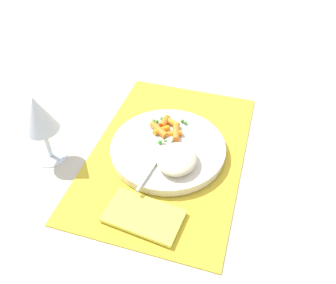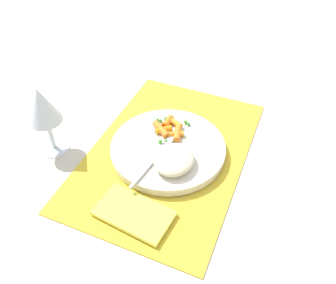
# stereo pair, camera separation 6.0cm
# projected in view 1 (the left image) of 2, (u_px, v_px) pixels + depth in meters

# --- Properties ---
(ground_plane) EXTENTS (2.40, 2.40, 0.00)m
(ground_plane) POSITION_uv_depth(u_px,v_px,m) (168.00, 153.00, 0.80)
(ground_plane) COLOR beige
(placemat) EXTENTS (0.51, 0.34, 0.01)m
(placemat) POSITION_uv_depth(u_px,v_px,m) (168.00, 152.00, 0.80)
(placemat) COLOR gold
(placemat) RESTS_ON ground_plane
(plate) EXTENTS (0.26, 0.26, 0.02)m
(plate) POSITION_uv_depth(u_px,v_px,m) (168.00, 148.00, 0.79)
(plate) COLOR silver
(plate) RESTS_ON placemat
(rice_mound) EXTENTS (0.10, 0.09, 0.03)m
(rice_mound) POSITION_uv_depth(u_px,v_px,m) (177.00, 159.00, 0.73)
(rice_mound) COLOR beige
(rice_mound) RESTS_ON plate
(carrot_portion) EXTENTS (0.07, 0.08, 0.02)m
(carrot_portion) POSITION_uv_depth(u_px,v_px,m) (167.00, 128.00, 0.81)
(carrot_portion) COLOR orange
(carrot_portion) RESTS_ON plate
(pea_scatter) EXTENTS (0.09, 0.08, 0.01)m
(pea_scatter) POSITION_uv_depth(u_px,v_px,m) (167.00, 128.00, 0.82)
(pea_scatter) COLOR #529644
(pea_scatter) RESTS_ON plate
(fork) EXTENTS (0.19, 0.04, 0.01)m
(fork) POSITION_uv_depth(u_px,v_px,m) (162.00, 153.00, 0.76)
(fork) COLOR #B8B8B8
(fork) RESTS_ON plate
(wine_glass) EXTENTS (0.07, 0.07, 0.16)m
(wine_glass) POSITION_uv_depth(u_px,v_px,m) (38.00, 116.00, 0.71)
(wine_glass) COLOR silver
(wine_glass) RESTS_ON ground_plane
(napkin) EXTENTS (0.10, 0.16, 0.01)m
(napkin) POSITION_uv_depth(u_px,v_px,m) (143.00, 216.00, 0.66)
(napkin) COLOR #EAE54C
(napkin) RESTS_ON placemat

